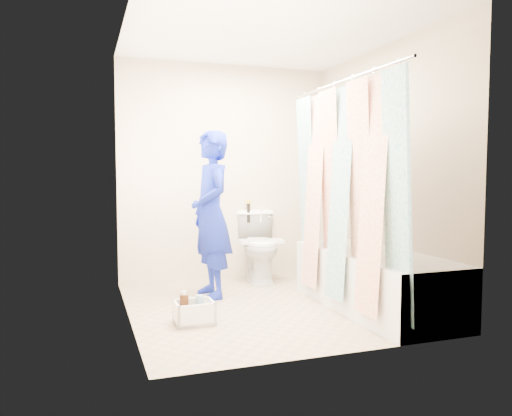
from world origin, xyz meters
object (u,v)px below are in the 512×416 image
object	(u,v)px
cleaning_caddy	(195,313)
toilet	(259,246)
bathtub	(374,279)
plumber	(211,214)

from	to	relation	value
cleaning_caddy	toilet	bearing A→B (deg)	52.45
bathtub	plumber	world-z (taller)	plumber
toilet	plumber	xyz separation A→B (m)	(-0.68, -0.55, 0.41)
bathtub	cleaning_caddy	size ratio (longest dim) A/B	5.74
plumber	toilet	bearing A→B (deg)	124.82
toilet	bathtub	bearing A→B (deg)	-61.41
bathtub	cleaning_caddy	xyz separation A→B (m)	(-1.57, 0.09, -0.18)
toilet	cleaning_caddy	size ratio (longest dim) A/B	2.52
bathtub	toilet	size ratio (longest dim) A/B	2.28
bathtub	plumber	distance (m)	1.62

